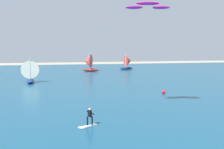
{
  "coord_description": "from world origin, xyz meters",
  "views": [
    {
      "loc": [
        -6.05,
        -9.13,
        7.47
      ],
      "look_at": [
        -1.07,
        16.32,
        4.6
      ],
      "focal_mm": 41.82,
      "sensor_mm": 36.0,
      "label": 1
    }
  ],
  "objects": [
    {
      "name": "kite",
      "position": [
        3.41,
        18.78,
        11.82
      ],
      "size": [
        5.06,
        2.36,
        0.74
      ],
      "color": "#B21999"
    },
    {
      "name": "sailboat_far_right",
      "position": [
        -12.13,
        44.88,
        2.37
      ],
      "size": [
        3.58,
        4.23,
        4.96
      ],
      "color": "navy",
      "rests_on": "ocean"
    },
    {
      "name": "kitesurfer",
      "position": [
        -3.72,
        14.22,
        0.7
      ],
      "size": [
        1.96,
        1.5,
        1.67
      ],
      "color": "white",
      "rests_on": "ocean"
    },
    {
      "name": "sailboat_outermost",
      "position": [
        1.6,
        65.87,
        2.66
      ],
      "size": [
        4.97,
        4.42,
        5.59
      ],
      "color": "maroon",
      "rests_on": "ocean"
    },
    {
      "name": "marker_buoy",
      "position": [
        9.35,
        28.19,
        0.36
      ],
      "size": [
        0.53,
        0.53,
        0.53
      ],
      "primitive_type": "sphere",
      "color": "red",
      "rests_on": "ocean"
    },
    {
      "name": "ocean",
      "position": [
        0.0,
        50.17,
        0.05
      ],
      "size": [
        160.0,
        90.0,
        0.1
      ],
      "primitive_type": "cube",
      "color": "navy",
      "rests_on": "ground"
    },
    {
      "name": "sailboat_mid_right",
      "position": [
        14.35,
        69.34,
        2.39
      ],
      "size": [
        4.34,
        3.71,
        4.99
      ],
      "color": "navy",
      "rests_on": "ocean"
    }
  ]
}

